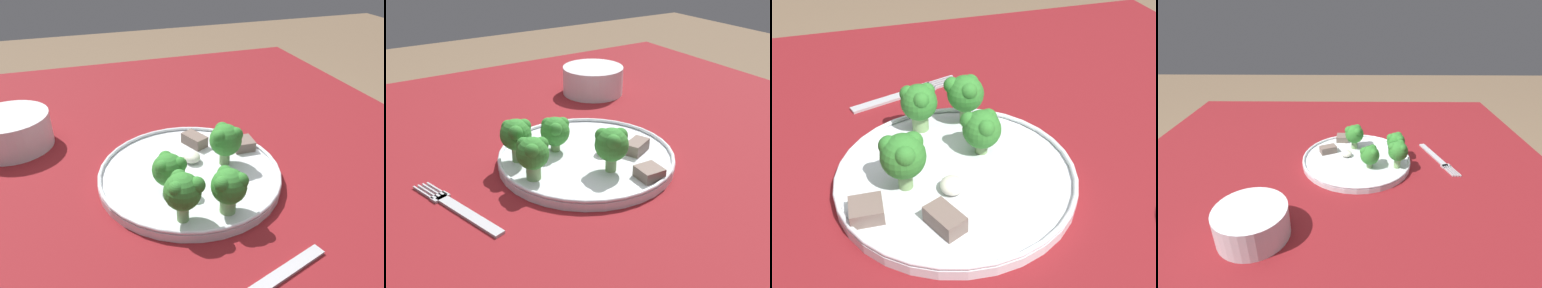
% 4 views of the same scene
% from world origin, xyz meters
% --- Properties ---
extents(table, '(1.11, 1.06, 0.75)m').
position_xyz_m(table, '(0.00, 0.00, 0.65)').
color(table, maroon).
rests_on(table, ground_plane).
extents(dinner_plate, '(0.28, 0.28, 0.02)m').
position_xyz_m(dinner_plate, '(-0.05, -0.04, 0.76)').
color(dinner_plate, white).
rests_on(dinner_plate, table).
extents(fork, '(0.07, 0.17, 0.00)m').
position_xyz_m(fork, '(-0.26, -0.06, 0.75)').
color(fork, '#B2B2B7').
rests_on(fork, table).
extents(broccoli_floret_near_rim_left, '(0.05, 0.05, 0.06)m').
position_xyz_m(broccoli_floret_near_rim_left, '(-0.08, -0.00, 0.79)').
color(broccoli_floret_near_rim_left, '#7FA866').
rests_on(broccoli_floret_near_rim_left, dinner_plate).
extents(broccoli_floret_center_left, '(0.05, 0.05, 0.07)m').
position_xyz_m(broccoli_floret_center_left, '(-0.04, -0.10, 0.80)').
color(broccoli_floret_center_left, '#7FA866').
rests_on(broccoli_floret_center_left, dinner_plate).
extents(broccoli_floret_back_left, '(0.05, 0.05, 0.06)m').
position_xyz_m(broccoli_floret_back_left, '(-0.15, -0.06, 0.80)').
color(broccoli_floret_back_left, '#7FA866').
rests_on(broccoli_floret_back_left, dinner_plate).
extents(broccoli_floret_front_left, '(0.05, 0.05, 0.07)m').
position_xyz_m(broccoli_floret_front_left, '(-0.15, -0.00, 0.80)').
color(broccoli_floret_front_left, '#7FA866').
rests_on(broccoli_floret_front_left, dinner_plate).
extents(meat_slice_front_slice, '(0.05, 0.04, 0.02)m').
position_xyz_m(meat_slice_front_slice, '(0.03, -0.07, 0.77)').
color(meat_slice_front_slice, '#756056').
rests_on(meat_slice_front_slice, dinner_plate).
extents(meat_slice_middle_slice, '(0.04, 0.04, 0.02)m').
position_xyz_m(meat_slice_middle_slice, '(-0.01, -0.15, 0.77)').
color(meat_slice_middle_slice, '#756056').
rests_on(meat_slice_middle_slice, dinner_plate).
extents(sauce_dollop, '(0.03, 0.03, 0.02)m').
position_xyz_m(sauce_dollop, '(-0.02, -0.05, 0.77)').
color(sauce_dollop, silver).
rests_on(sauce_dollop, dinner_plate).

